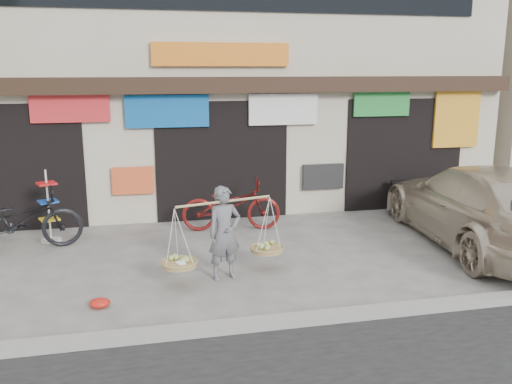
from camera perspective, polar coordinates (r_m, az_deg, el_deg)
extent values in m
plane|color=gray|center=(9.37, -0.05, -8.43)|extent=(70.00, 70.00, 0.00)
cube|color=gray|center=(7.57, 3.30, -13.37)|extent=(70.00, 0.25, 0.12)
cube|color=#BCB398|center=(15.14, -5.51, 13.20)|extent=(14.00, 6.00, 7.00)
cube|color=black|center=(12.02, -3.57, 11.17)|extent=(14.00, 0.35, 0.35)
cube|color=black|center=(12.72, -24.23, 2.45)|extent=(3.00, 0.60, 2.70)
cube|color=black|center=(12.58, -3.75, 3.46)|extent=(3.00, 0.60, 2.70)
cube|color=black|center=(13.98, 14.84, 4.01)|extent=(3.00, 0.60, 2.70)
cube|color=red|center=(12.04, -18.97, 8.37)|extent=(1.60, 0.08, 0.60)
cube|color=#0D539E|center=(12.00, -9.31, 8.40)|extent=(1.80, 0.08, 0.70)
cube|color=silver|center=(12.42, 2.88, 8.70)|extent=(1.60, 0.08, 0.70)
cube|color=#218232|center=(13.25, 13.08, 9.08)|extent=(1.40, 0.08, 0.60)
cube|color=orange|center=(14.25, 20.34, 7.25)|extent=(1.20, 0.08, 1.40)
cube|color=#DC5127|center=(12.18, -12.82, 1.18)|extent=(0.90, 0.08, 0.60)
cube|color=black|center=(12.93, 7.08, 1.62)|extent=(1.00, 0.08, 0.60)
cube|color=orange|center=(12.09, -3.66, 14.26)|extent=(3.00, 0.08, 0.50)
imported|color=slate|center=(8.87, -3.34, -4.35)|extent=(0.64, 0.51, 1.56)
cylinder|color=tan|center=(8.73, -3.38, -1.01)|extent=(1.61, 0.46, 0.04)
cylinder|color=#A1834C|center=(8.73, -8.09, -7.52)|extent=(0.56, 0.56, 0.07)
ellipsoid|color=#A5BF66|center=(8.71, -8.10, -7.15)|extent=(0.39, 0.39, 0.10)
cylinder|color=#A1834C|center=(9.33, 1.16, -6.04)|extent=(0.56, 0.56, 0.07)
ellipsoid|color=#A5BF66|center=(9.31, 1.16, -5.70)|extent=(0.39, 0.39, 0.10)
imported|color=black|center=(11.16, -23.60, -2.80)|extent=(2.37, 1.19, 1.19)
imported|color=maroon|center=(11.59, -2.62, -1.38)|extent=(2.17, 0.98, 1.10)
imported|color=beige|center=(11.44, 22.70, -1.30)|extent=(2.77, 5.70, 1.60)
cube|color=black|center=(13.76, 17.34, 0.32)|extent=(1.70, 0.27, 0.45)
cube|color=silver|center=(13.84, 17.20, -0.02)|extent=(0.45, 0.06, 0.12)
cylinder|color=silver|center=(11.73, -20.73, -4.76)|extent=(0.40, 0.40, 0.04)
cylinder|color=silver|center=(11.54, -21.01, -1.37)|extent=(0.04, 0.04, 1.46)
cube|color=yellow|center=(11.61, -20.91, -2.69)|extent=(0.45, 0.45, 0.04)
cube|color=#194CB2|center=(11.52, -21.05, -0.93)|extent=(0.45, 0.45, 0.04)
cube|color=red|center=(11.45, -21.20, 0.85)|extent=(0.45, 0.45, 0.04)
ellipsoid|color=red|center=(8.36, -16.13, -11.16)|extent=(0.31, 0.25, 0.14)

